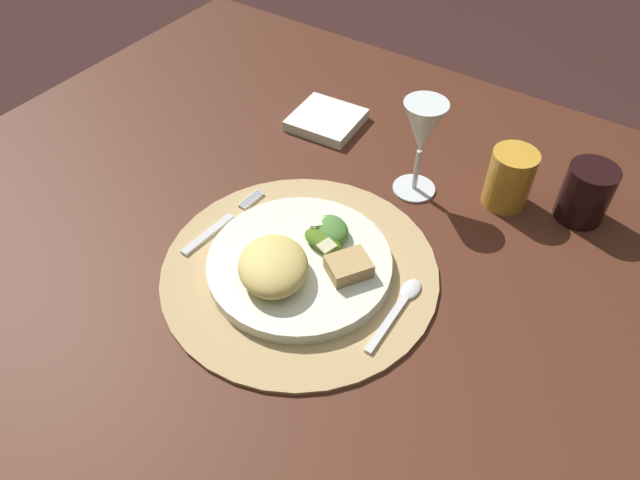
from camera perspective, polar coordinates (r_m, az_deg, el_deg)
The scene contains 13 objects.
ground_plane at distance 1.51m, azimuth 1.44°, elevation -19.94°, with size 6.00×6.00×0.00m, color #371E1C.
dining_table at distance 0.96m, azimuth 2.14°, elevation -4.12°, with size 1.37×1.02×0.75m.
placemat at distance 0.82m, azimuth -1.96°, elevation -2.90°, with size 0.38×0.38×0.01m, color tan.
dinner_plate at distance 0.81m, azimuth -1.98°, elevation -2.32°, with size 0.25×0.25×0.02m, color silver.
pasta_serving at distance 0.77m, azimuth -4.52°, elevation -2.50°, with size 0.11×0.09×0.04m, color #DEBF66.
salad_greens at distance 0.82m, azimuth 0.82°, elevation 0.54°, with size 0.07×0.08×0.02m.
bread_piece at distance 0.78m, azimuth 2.77°, elevation -2.56°, with size 0.05×0.04×0.02m, color tan.
fork at distance 0.89m, azimuth -9.59°, elevation 1.49°, with size 0.02×0.17×0.00m.
spoon at distance 0.79m, azimuth 7.85°, elevation -6.00°, with size 0.02×0.14×0.01m.
napkin at distance 1.08m, azimuth 0.62°, elevation 11.49°, with size 0.12×0.11×0.02m, color white.
wine_glass at distance 0.89m, azimuth 9.82°, elevation 10.23°, with size 0.07×0.07×0.16m.
amber_tumbler at distance 0.94m, azimuth 17.78°, elevation 5.67°, with size 0.07×0.07×0.09m, color gold.
dark_tumbler at distance 0.96m, azimuth 24.22°, elevation 4.14°, with size 0.07×0.07×0.09m, color black.
Camera 1 is at (0.31, -0.53, 1.38)m, focal length 33.26 mm.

